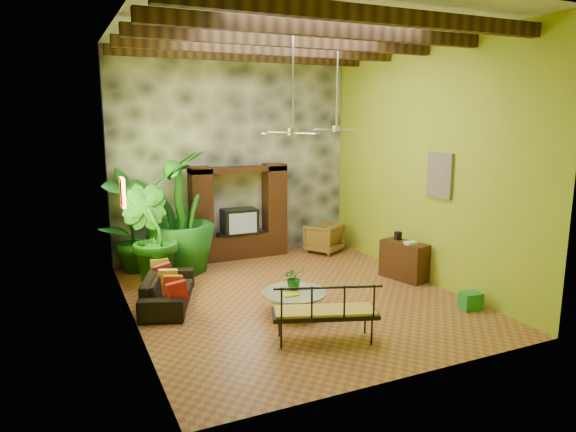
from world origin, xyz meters
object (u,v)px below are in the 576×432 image
green_bin (471,301)px  sofa (168,289)px  wicker_armchair (324,238)px  tall_plant_b (150,236)px  coffee_table (294,299)px  ceiling_fan_back (337,119)px  iron_bench (327,310)px  tall_plant_c (180,212)px  ceiling_fan_front (293,120)px  side_console (404,261)px  entertainment_center (239,219)px  tall_plant_a (130,221)px

green_bin → sofa: bearing=152.6°
wicker_armchair → tall_plant_b: bearing=-20.5°
sofa → coffee_table: bearing=-105.8°
ceiling_fan_back → wicker_armchair: (0.55, 1.50, -3.03)m
iron_bench → tall_plant_c: bearing=124.0°
ceiling_fan_front → side_console: size_ratio=1.83×
tall_plant_b → green_bin: size_ratio=5.74×
sofa → entertainment_center: bearing=-22.6°
iron_bench → ceiling_fan_back: bearing=78.2°
ceiling_fan_back → tall_plant_b: bearing=170.3°
sofa → tall_plant_c: (0.70, 1.93, 1.08)m
entertainment_center → green_bin: size_ratio=6.63×
tall_plant_c → ceiling_fan_back: bearing=-22.7°
tall_plant_b → tall_plant_c: bearing=40.3°
ceiling_fan_back → side_console: 3.39m
wicker_armchair → green_bin: 4.70m
side_console → tall_plant_a: bearing=135.9°
wicker_armchair → side_console: size_ratio=0.81×
entertainment_center → iron_bench: bearing=-94.5°
coffee_table → tall_plant_c: bearing=110.5°
wicker_armchair → tall_plant_a: (-4.76, 0.23, 0.80)m
tall_plant_b → tall_plant_c: size_ratio=0.76×
ceiling_fan_front → wicker_armchair: size_ratio=2.27×
wicker_armchair → ceiling_fan_front: bearing=22.0°
entertainment_center → ceiling_fan_front: (-0.20, -3.54, 2.44)m
wicker_armchair → coffee_table: 4.29m
entertainment_center → wicker_armchair: 2.27m
coffee_table → tall_plant_a: bearing=121.3°
tall_plant_a → tall_plant_c: 1.10m
ceiling_fan_back → tall_plant_b: size_ratio=0.89×
entertainment_center → green_bin: (2.65, -5.10, -0.81)m
tall_plant_c → coffee_table: tall_plant_c is taller
ceiling_fan_back → coffee_table: bearing=-134.6°
tall_plant_c → iron_bench: size_ratio=1.58×
coffee_table → iron_bench: bearing=-92.4°
sofa → tall_plant_a: tall_plant_a is taller
iron_bench → entertainment_center: bearing=105.1°
coffee_table → ceiling_fan_front: bearing=67.9°
tall_plant_b → iron_bench: tall_plant_b is taller
tall_plant_b → iron_bench: 4.46m
wicker_armchair → green_bin: bearing=65.3°
side_console → green_bin: (0.00, -1.98, -0.25)m
iron_bench → side_console: (3.06, 2.11, -0.12)m
ceiling_fan_back → iron_bench: size_ratio=1.08×
sofa → tall_plant_b: size_ratio=0.97×
ceiling_fan_front → tall_plant_b: bearing=133.7°
entertainment_center → sofa: size_ratio=1.20×
wicker_armchair → tall_plant_a: bearing=-33.5°
ceiling_fan_front → tall_plant_b: size_ratio=0.89×
entertainment_center → tall_plant_c: size_ratio=0.88×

